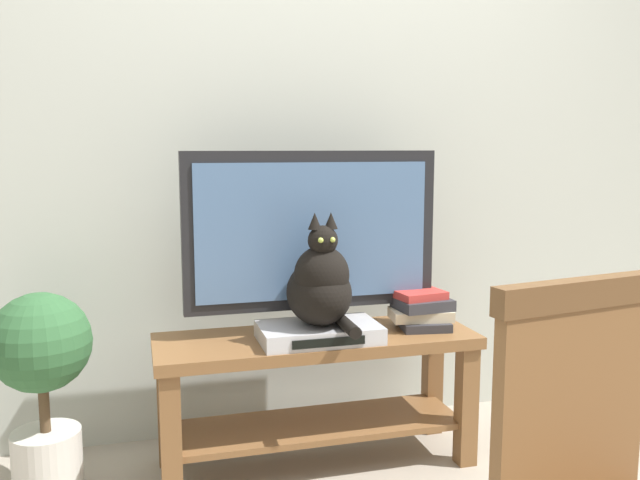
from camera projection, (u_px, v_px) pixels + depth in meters
back_wall at (306, 103)px, 2.84m from camera, size 7.00×0.12×2.80m
tv_stand at (316, 375)px, 2.54m from camera, size 1.21×0.41×0.51m
tv at (312, 236)px, 2.52m from camera, size 0.97×0.20×0.69m
media_box at (319, 332)px, 2.44m from camera, size 0.44×0.26×0.06m
cat at (320, 285)px, 2.40m from camera, size 0.23×0.37×0.42m
book_stack at (422, 310)px, 2.61m from camera, size 0.25×0.20×0.15m
potted_plant at (42, 373)px, 2.30m from camera, size 0.34×0.34×0.72m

